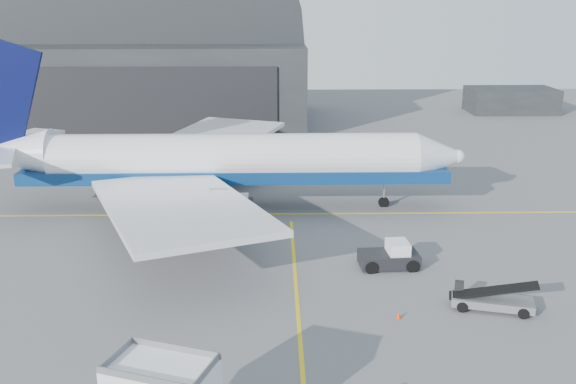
{
  "coord_description": "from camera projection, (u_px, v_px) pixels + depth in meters",
  "views": [
    {
      "loc": [
        -1.34,
        -33.74,
        18.38
      ],
      "look_at": [
        -0.4,
        11.9,
        4.5
      ],
      "focal_mm": 40.0,
      "sensor_mm": 36.0,
      "label": 1
    }
  ],
  "objects": [
    {
      "name": "ground",
      "position": [
        299.0,
        324.0,
        37.64
      ],
      "size": [
        200.0,
        200.0,
        0.0
      ],
      "primitive_type": "plane",
      "color": "#565659",
      "rests_on": "ground"
    },
    {
      "name": "taxi_lines",
      "position": [
        293.0,
        244.0,
        49.76
      ],
      "size": [
        80.0,
        42.12,
        0.02
      ],
      "color": "gold",
      "rests_on": "ground"
    },
    {
      "name": "hangar",
      "position": [
        138.0,
        59.0,
        96.56
      ],
      "size": [
        50.0,
        28.3,
        28.0
      ],
      "color": "black",
      "rests_on": "ground"
    },
    {
      "name": "distant_bldg_a",
      "position": [
        510.0,
        112.0,
        107.27
      ],
      "size": [
        14.0,
        8.0,
        4.0
      ],
      "primitive_type": "cube",
      "color": "black",
      "rests_on": "ground"
    },
    {
      "name": "airliner",
      "position": [
        214.0,
        161.0,
        57.18
      ],
      "size": [
        45.05,
        43.69,
        15.81
      ],
      "color": "white",
      "rests_on": "ground"
    },
    {
      "name": "pushback_tug",
      "position": [
        390.0,
        257.0,
        45.52
      ],
      "size": [
        4.28,
        2.68,
        1.91
      ],
      "rotation": [
        0.0,
        0.0,
        0.07
      ],
      "color": "black",
      "rests_on": "ground"
    },
    {
      "name": "belt_loader_b",
      "position": [
        491.0,
        300.0,
        39.28
      ],
      "size": [
        5.28,
        2.85,
        1.97
      ],
      "rotation": [
        0.0,
        0.0,
        -0.26
      ],
      "color": "slate",
      "rests_on": "ground"
    },
    {
      "name": "traffic_cone",
      "position": [
        399.0,
        315.0,
        38.23
      ],
      "size": [
        0.32,
        0.32,
        0.46
      ],
      "color": "#FF2E08",
      "rests_on": "ground"
    }
  ]
}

